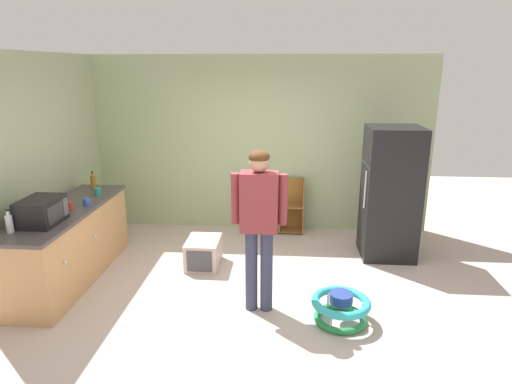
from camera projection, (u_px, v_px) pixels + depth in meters
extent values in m
plane|color=#C4B0A4|center=(248.00, 299.00, 4.90)|extent=(12.00, 12.00, 0.00)
cube|color=#A4B88A|center=(261.00, 145.00, 6.75)|extent=(5.20, 0.06, 2.70)
cube|color=#A7B48D|center=(46.00, 163.00, 5.48)|extent=(0.06, 2.99, 2.70)
cube|color=tan|center=(71.00, 245.00, 5.28)|extent=(0.60, 2.14, 0.86)
cube|color=#4C4343|center=(66.00, 210.00, 5.15)|extent=(0.64, 2.18, 0.04)
sphere|color=silver|center=(65.00, 262.00, 4.54)|extent=(0.04, 0.04, 0.04)
sphere|color=silver|center=(95.00, 236.00, 5.22)|extent=(0.04, 0.04, 0.04)
sphere|color=silver|center=(117.00, 217.00, 5.90)|extent=(0.04, 0.04, 0.04)
cube|color=black|center=(390.00, 193.00, 5.82)|extent=(0.70, 0.68, 1.78)
cylinder|color=silver|center=(365.00, 190.00, 5.66)|extent=(0.02, 0.02, 0.50)
cube|color=#333333|center=(366.00, 164.00, 5.74)|extent=(0.01, 0.67, 0.01)
cube|color=brown|center=(253.00, 206.00, 6.81)|extent=(0.02, 0.28, 0.85)
cube|color=brown|center=(303.00, 207.00, 6.75)|extent=(0.02, 0.28, 0.85)
cube|color=brown|center=(278.00, 204.00, 6.90)|extent=(0.80, 0.02, 0.85)
cube|color=brown|center=(278.00, 230.00, 6.89)|extent=(0.76, 0.24, 0.02)
cube|color=brown|center=(278.00, 206.00, 6.78)|extent=(0.76, 0.24, 0.02)
cube|color=beige|center=(255.00, 223.00, 6.86)|extent=(0.03, 0.17, 0.21)
cube|color=brown|center=(255.00, 197.00, 6.74)|extent=(0.02, 0.17, 0.25)
cube|color=red|center=(259.00, 223.00, 6.85)|extent=(0.02, 0.17, 0.20)
cube|color=#74674B|center=(258.00, 199.00, 6.74)|extent=(0.03, 0.17, 0.21)
cube|color=gold|center=(262.00, 223.00, 6.85)|extent=(0.03, 0.17, 0.22)
cube|color=green|center=(264.00, 198.00, 6.73)|extent=(0.02, 0.17, 0.22)
cube|color=brown|center=(265.00, 222.00, 6.84)|extent=(0.03, 0.17, 0.26)
cube|color=gold|center=(265.00, 199.00, 6.73)|extent=(0.03, 0.17, 0.20)
cube|color=#2D5E98|center=(269.00, 222.00, 6.84)|extent=(0.03, 0.17, 0.25)
cube|color=olive|center=(272.00, 199.00, 6.73)|extent=(0.03, 0.17, 0.20)
cube|color=purple|center=(272.00, 224.00, 6.84)|extent=(0.02, 0.17, 0.19)
cube|color=brown|center=(272.00, 199.00, 6.73)|extent=(0.03, 0.17, 0.20)
cube|color=olive|center=(279.00, 223.00, 6.83)|extent=(0.03, 0.17, 0.24)
cylinder|color=#353A56|center=(251.00, 270.00, 4.59)|extent=(0.13, 0.13, 0.91)
cylinder|color=#353A56|center=(266.00, 271.00, 4.58)|extent=(0.13, 0.13, 0.91)
cube|color=maroon|center=(259.00, 202.00, 4.37)|extent=(0.38, 0.22, 0.62)
cylinder|color=maroon|center=(235.00, 198.00, 4.38)|extent=(0.09, 0.09, 0.52)
cylinder|color=maroon|center=(283.00, 199.00, 4.35)|extent=(0.09, 0.09, 0.52)
sphere|color=tan|center=(259.00, 162.00, 4.26)|extent=(0.20, 0.20, 0.20)
ellipsoid|color=#4A2C14|center=(259.00, 157.00, 4.24)|extent=(0.21, 0.21, 0.13)
torus|color=#268A48|center=(340.00, 318.00, 4.46)|extent=(0.54, 0.54, 0.07)
torus|color=#2AABB4|center=(341.00, 302.00, 4.41)|extent=(0.60, 0.60, 0.08)
cylinder|color=navy|center=(341.00, 298.00, 4.40)|extent=(0.23, 0.23, 0.10)
cylinder|color=silver|center=(362.00, 311.00, 4.42)|extent=(0.02, 0.02, 0.18)
cylinder|color=silver|center=(328.00, 300.00, 4.63)|extent=(0.02, 0.02, 0.18)
cylinder|color=silver|center=(331.00, 320.00, 4.26)|extent=(0.02, 0.02, 0.18)
cube|color=beige|center=(204.00, 253.00, 5.69)|extent=(0.42, 0.54, 0.36)
cube|color=#424247|center=(199.00, 262.00, 5.42)|extent=(0.32, 0.01, 0.27)
cube|color=black|center=(41.00, 211.00, 4.63)|extent=(0.36, 0.48, 0.28)
cube|color=#2D2D33|center=(55.00, 213.00, 4.57)|extent=(0.01, 0.31, 0.20)
cube|color=#515156|center=(66.00, 207.00, 4.78)|extent=(0.01, 0.10, 0.20)
ellipsoid|color=yellow|center=(55.00, 206.00, 5.17)|extent=(0.09, 0.16, 0.04)
ellipsoid|color=yellow|center=(56.00, 206.00, 5.17)|extent=(0.04, 0.15, 0.04)
ellipsoid|color=yellow|center=(57.00, 206.00, 5.16)|extent=(0.09, 0.16, 0.04)
cylinder|color=silver|center=(9.00, 224.00, 4.39)|extent=(0.07, 0.07, 0.18)
cylinder|color=silver|center=(8.00, 213.00, 4.36)|extent=(0.03, 0.03, 0.05)
cylinder|color=black|center=(7.00, 210.00, 4.35)|extent=(0.04, 0.04, 0.02)
cylinder|color=#9E661E|center=(93.00, 183.00, 5.96)|extent=(0.07, 0.07, 0.18)
cylinder|color=#9E661E|center=(92.00, 174.00, 5.93)|extent=(0.03, 0.03, 0.05)
cylinder|color=black|center=(92.00, 172.00, 5.92)|extent=(0.04, 0.04, 0.02)
cylinder|color=green|center=(40.00, 210.00, 4.96)|extent=(0.08, 0.08, 0.09)
cylinder|color=blue|center=(87.00, 202.00, 5.25)|extent=(0.08, 0.08, 0.09)
cylinder|color=teal|center=(98.00, 191.00, 5.69)|extent=(0.08, 0.08, 0.09)
cylinder|color=red|center=(69.00, 206.00, 5.10)|extent=(0.08, 0.08, 0.09)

